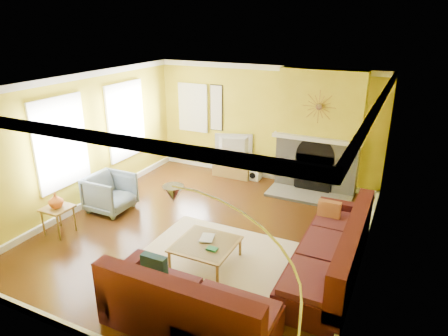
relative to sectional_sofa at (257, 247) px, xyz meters
The scene contains 27 objects.
floor 1.61m from the sectional_sofa, 148.98° to the left, with size 5.50×6.00×0.02m, color #573012.
ceiling 2.74m from the sectional_sofa, 148.98° to the left, with size 5.50×6.00×0.02m, color white.
wall_back 4.13m from the sectional_sofa, 109.19° to the left, with size 5.50×0.02×2.70m, color gold.
wall_front 2.73m from the sectional_sofa, 120.89° to the right, with size 5.50×0.02×2.70m, color gold.
wall_left 4.26m from the sectional_sofa, 168.96° to the left, with size 0.02×6.00×2.70m, color gold.
wall_right 1.87m from the sectional_sofa, 29.02° to the left, with size 0.02×6.00×2.70m, color gold.
baseboard 1.59m from the sectional_sofa, 148.98° to the left, with size 5.50×6.00×0.12m, color white, non-canonical shape.
crown_molding 2.68m from the sectional_sofa, 148.98° to the left, with size 5.50×6.00×0.12m, color white, non-canonical shape.
window_left_near 4.67m from the sectional_sofa, 152.60° to the left, with size 0.06×1.22×1.72m, color white.
window_left_far 4.18m from the sectional_sofa, behind, with size 0.06×1.22×1.72m, color white.
window_back 5.07m from the sectional_sofa, 130.64° to the left, with size 0.82×0.06×1.22m, color white.
wall_art 4.71m from the sectional_sofa, 124.35° to the left, with size 0.34×0.04×1.14m, color white.
fireplace 3.71m from the sectional_sofa, 89.59° to the left, with size 1.80×0.40×2.70m, color gray, non-canonical shape.
mantel 3.45m from the sectional_sofa, 89.56° to the left, with size 1.92×0.22×0.08m, color white.
hearth 3.08m from the sectional_sofa, 89.52° to the left, with size 1.80×0.70×0.06m, color gray.
sunburst 3.69m from the sectional_sofa, 89.57° to the left, with size 0.70×0.04×0.70m, color olive, non-canonical shape.
rug 0.90m from the sectional_sofa, 164.48° to the left, with size 2.40×1.80×0.02m, color beige.
sectional_sofa is the anchor object (origin of this frame).
coffee_table 0.87m from the sectional_sofa, behind, with size 0.92×0.92×0.37m, color white, non-canonical shape.
media_console 4.04m from the sectional_sofa, 119.52° to the left, with size 0.95×0.43×0.52m, color olive.
tv 4.05m from the sectional_sofa, 119.52° to the left, with size 0.92×0.12×0.53m, color black.
subwoofer 3.82m from the sectional_sofa, 111.95° to the left, with size 0.28×0.28×0.28m, color white.
armchair 3.52m from the sectional_sofa, 168.21° to the left, with size 0.81×0.83×0.76m, color gray.
side_table 3.69m from the sectional_sofa, behind, with size 0.47×0.47×0.52m, color olive, non-canonical shape.
vase 3.69m from the sectional_sofa, behind, with size 0.26×0.26×0.27m, color orange.
book 0.96m from the sectional_sofa, behind, with size 0.21×0.28×0.03m, color white.
arc_lamp 2.18m from the sectional_sofa, 73.85° to the right, with size 1.39×0.36×2.20m, color silver, non-canonical shape.
Camera 1 is at (3.13, -5.69, 3.70)m, focal length 32.00 mm.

